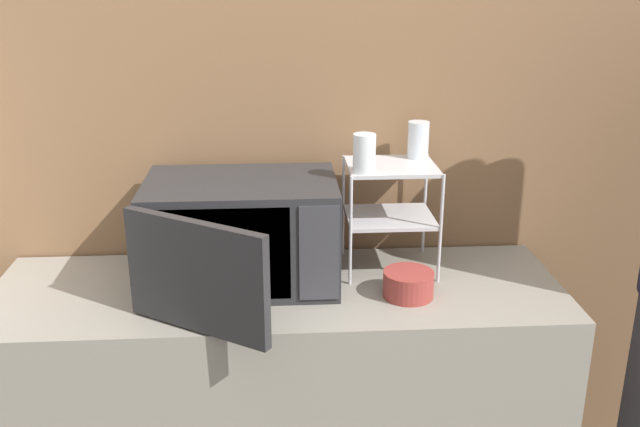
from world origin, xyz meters
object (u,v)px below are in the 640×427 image
(glass_front_left, at_px, (366,153))
(bowl, at_px, (410,284))
(glass_back_right, at_px, (419,140))
(dish_rack, at_px, (392,194))
(microwave, at_px, (241,234))

(glass_front_left, relative_size, bowl, 0.77)
(bowl, bearing_deg, glass_back_right, 76.48)
(dish_rack, bearing_deg, glass_front_left, -140.30)
(dish_rack, relative_size, glass_front_left, 2.97)
(glass_front_left, xyz_separation_m, glass_back_right, (0.19, 0.16, 0.00))
(glass_back_right, bearing_deg, microwave, -163.76)
(glass_front_left, bearing_deg, glass_back_right, 39.34)
(microwave, bearing_deg, glass_front_left, 1.16)
(dish_rack, bearing_deg, glass_back_right, 38.99)
(glass_front_left, bearing_deg, bowl, -48.18)
(microwave, distance_m, bowl, 0.53)
(microwave, height_order, glass_back_right, glass_back_right)
(microwave, distance_m, glass_back_right, 0.64)
(dish_rack, distance_m, glass_back_right, 0.20)
(microwave, height_order, glass_front_left, glass_front_left)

